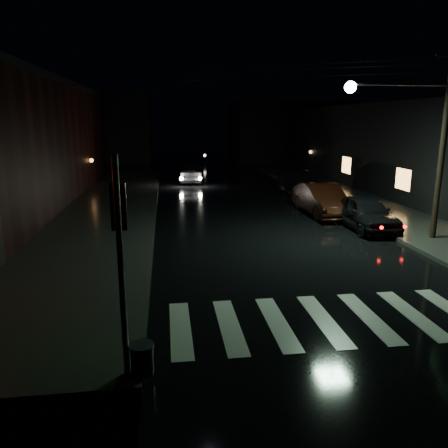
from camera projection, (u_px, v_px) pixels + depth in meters
name	position (u px, v px, depth m)	size (l,w,h in m)	color
ground	(233.00, 336.00, 10.21)	(120.00, 120.00, 0.00)	black
sidewalk_left	(99.00, 214.00, 23.04)	(6.00, 44.00, 0.15)	#282826
sidewalk_right	(368.00, 206.00, 24.99)	(4.00, 44.00, 0.15)	#282826
building_right	(444.00, 149.00, 29.07)	(10.00, 40.00, 6.00)	black
building_far_left	(91.00, 127.00, 51.35)	(14.00, 10.00, 8.00)	black
building_far_right	(288.00, 131.00, 54.58)	(14.00, 10.00, 7.00)	black
crosswalk	(346.00, 318.00, 11.08)	(9.00, 3.00, 0.01)	beige
signal_pole_corner	(132.00, 305.00, 8.17)	(0.68, 0.61, 4.20)	slate
utility_pole	(429.00, 128.00, 17.03)	(4.92, 0.44, 8.00)	black
parked_car_a	(365.00, 213.00, 20.02)	(1.81, 4.50, 1.53)	black
parked_car_b	(322.00, 200.00, 22.90)	(1.73, 4.97, 1.64)	black
parked_car_c	(302.00, 183.00, 29.25)	(2.24, 5.50, 1.60)	black
parked_car_d	(301.00, 184.00, 29.30)	(2.24, 4.86, 1.35)	black
oncoming_car	(192.00, 173.00, 34.99)	(1.61, 4.62, 1.52)	black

